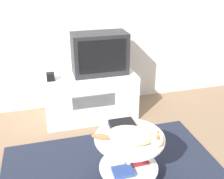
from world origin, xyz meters
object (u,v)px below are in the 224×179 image
object	(u,v)px
speaker	(50,77)
dvd_box	(123,126)
tv	(100,54)
cat	(133,136)

from	to	relation	value
speaker	dvd_box	world-z (taller)	speaker
tv	cat	size ratio (longest dim) A/B	1.20
tv	speaker	xyz separation A→B (m)	(-0.58, -0.07, -0.20)
speaker	cat	size ratio (longest dim) A/B	0.16
tv	cat	world-z (taller)	tv
cat	tv	bearing A→B (deg)	113.42
speaker	dvd_box	distance (m)	1.13
tv	speaker	distance (m)	0.62
cat	dvd_box	bearing A→B (deg)	118.13
speaker	cat	distance (m)	1.34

